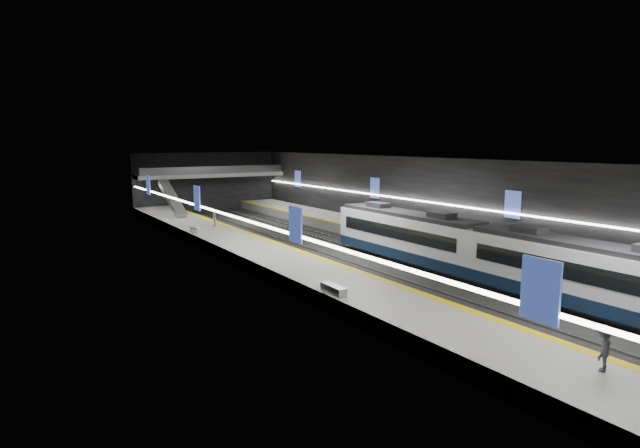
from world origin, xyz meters
TOP-DOWN VIEW (x-y plane):
  - ground at (0.00, 0.00)m, footprint 70.00×70.00m
  - ceiling at (0.00, 0.00)m, footprint 20.00×70.00m
  - wall_left at (-10.00, 0.00)m, footprint 0.04×70.00m
  - wall_right at (10.00, 0.00)m, footprint 0.04×70.00m
  - wall_back at (0.00, 35.00)m, footprint 20.00×0.04m
  - platform_left at (-7.50, 0.00)m, footprint 5.00×70.00m
  - tile_surface_left at (-7.50, 0.00)m, footprint 5.00×70.00m
  - tactile_strip_left at (-5.30, 0.00)m, footprint 0.60×70.00m
  - platform_right at (7.50, 0.00)m, footprint 5.00×70.00m
  - tile_surface_right at (7.50, 0.00)m, footprint 5.00×70.00m
  - tactile_strip_right at (5.30, 0.00)m, footprint 0.60×70.00m
  - rails at (-0.00, 0.00)m, footprint 6.52×70.00m
  - train at (2.50, -11.43)m, footprint 2.69×30.04m
  - ad_posters at (-0.00, 1.00)m, footprint 19.94×53.50m
  - cove_light_left at (-9.80, 0.00)m, footprint 0.25×68.60m
  - cove_light_right at (9.80, 0.00)m, footprint 0.25×68.60m
  - mezzanine_bridge at (0.00, 32.93)m, footprint 20.00×3.00m
  - escalator at (-7.50, 26.00)m, footprint 1.20×7.50m
  - bench_left_near at (-9.50, -11.60)m, footprint 0.60×2.02m
  - bench_left_far at (-9.50, 12.56)m, footprint 0.76×1.70m
  - bench_right_near at (8.81, -14.04)m, footprint 0.60×1.94m
  - bench_right_far at (9.50, 5.15)m, footprint 1.05×1.87m
  - passenger_right_a at (6.53, -1.49)m, footprint 0.48×0.73m
  - passenger_left_a at (-6.49, 15.03)m, footprint 0.63×1.01m
  - passenger_left_b at (-6.61, -25.45)m, footprint 1.30×1.02m

SIDE VIEW (x-z plane):
  - ground at x=0.00m, z-range 0.00..0.00m
  - rails at x=0.00m, z-range 0.00..0.12m
  - platform_left at x=-7.50m, z-range 0.00..1.00m
  - platform_right at x=7.50m, z-range 0.00..1.00m
  - tile_surface_left at x=-7.50m, z-range 1.00..1.02m
  - tile_surface_right at x=7.50m, z-range 1.00..1.02m
  - tactile_strip_left at x=-5.30m, z-range 1.01..1.03m
  - tactile_strip_right at x=5.30m, z-range 1.01..1.03m
  - bench_left_far at x=-9.50m, z-range 1.00..1.40m
  - bench_right_far at x=9.50m, z-range 1.00..1.44m
  - bench_right_near at x=8.81m, z-range 1.00..1.47m
  - bench_left_near at x=-9.50m, z-range 1.00..1.49m
  - passenger_left_a at x=-6.49m, z-range 1.00..2.60m
  - passenger_left_b at x=-6.61m, z-range 1.00..2.77m
  - passenger_right_a at x=6.53m, z-range 1.00..2.96m
  - train at x=2.50m, z-range 0.40..4.00m
  - escalator at x=-7.50m, z-range 0.94..4.86m
  - cove_light_left at x=-9.80m, z-range 3.74..3.86m
  - cove_light_right at x=9.80m, z-range 3.74..3.86m
  - wall_left at x=-10.00m, z-range 0.00..8.00m
  - wall_right at x=10.00m, z-range 0.00..8.00m
  - wall_back at x=0.00m, z-range 0.00..8.00m
  - ad_posters at x=0.00m, z-range 3.40..5.60m
  - mezzanine_bridge at x=0.00m, z-range 4.29..5.79m
  - ceiling at x=0.00m, z-range 7.98..8.02m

